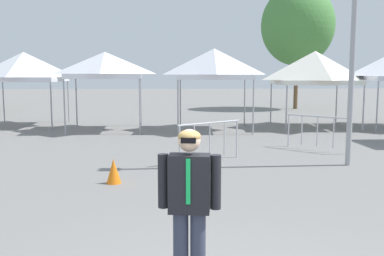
# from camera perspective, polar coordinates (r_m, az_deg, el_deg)

# --- Properties ---
(canopy_tent_left_of_center) EXTENTS (3.35, 3.35, 3.35)m
(canopy_tent_left_of_center) POSITION_cam_1_polar(r_m,az_deg,el_deg) (21.13, -21.27, 7.52)
(canopy_tent_left_of_center) COLOR #9E9EA3
(canopy_tent_left_of_center) RESTS_ON ground
(canopy_tent_behind_center) EXTENTS (3.23, 3.23, 3.28)m
(canopy_tent_behind_center) POSITION_cam_1_polar(r_m,az_deg,el_deg) (18.59, -11.39, 8.09)
(canopy_tent_behind_center) COLOR #9E9EA3
(canopy_tent_behind_center) RESTS_ON ground
(canopy_tent_right_of_center) EXTENTS (3.22, 3.22, 3.42)m
(canopy_tent_right_of_center) POSITION_cam_1_polar(r_m,az_deg,el_deg) (18.35, 2.94, 8.41)
(canopy_tent_right_of_center) COLOR #9E9EA3
(canopy_tent_right_of_center) RESTS_ON ground
(canopy_tent_center) EXTENTS (3.39, 3.39, 3.37)m
(canopy_tent_center) POSITION_cam_1_polar(r_m,az_deg,el_deg) (19.96, 15.87, 7.63)
(canopy_tent_center) COLOR #9E9EA3
(canopy_tent_center) RESTS_ON ground
(person_foreground) EXTENTS (0.65, 0.29, 1.78)m
(person_foreground) POSITION_cam_1_polar(r_m,az_deg,el_deg) (4.51, -0.35, -9.60)
(person_foreground) COLOR #33384C
(person_foreground) RESTS_ON ground
(tree_behind_tents_left) EXTENTS (4.91, 4.91, 8.35)m
(tree_behind_tents_left) POSITION_cam_1_polar(r_m,az_deg,el_deg) (30.83, 13.74, 12.98)
(tree_behind_tents_left) COLOR brown
(tree_behind_tents_left) RESTS_ON ground
(crowd_barrier_near_person) EXTENTS (1.54, 1.50, 1.08)m
(crowd_barrier_near_person) POSITION_cam_1_polar(r_m,az_deg,el_deg) (13.92, 16.20, 0.25)
(crowd_barrier_near_person) COLOR #B7BABF
(crowd_barrier_near_person) RESTS_ON ground
(crowd_barrier_by_lift) EXTENTS (1.74, 1.26, 1.08)m
(crowd_barrier_by_lift) POSITION_cam_1_polar(r_m,az_deg,el_deg) (11.58, 2.35, -0.80)
(crowd_barrier_by_lift) COLOR #B7BABF
(crowd_barrier_by_lift) RESTS_ON ground
(traffic_cone_near_barrier) EXTENTS (0.32, 0.32, 0.53)m
(traffic_cone_near_barrier) POSITION_cam_1_polar(r_m,az_deg,el_deg) (9.50, -10.28, -5.61)
(traffic_cone_near_barrier) COLOR orange
(traffic_cone_near_barrier) RESTS_ON ground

